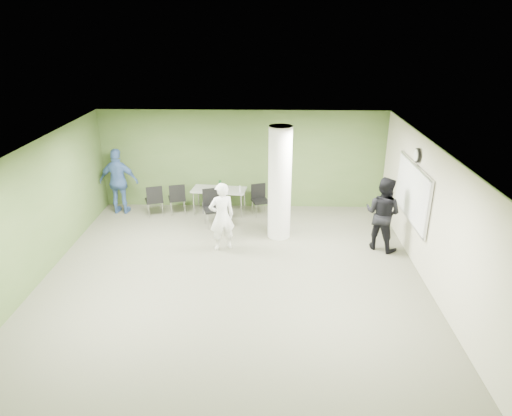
{
  "coord_description": "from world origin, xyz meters",
  "views": [
    {
      "loc": [
        0.72,
        -8.4,
        5.04
      ],
      "look_at": [
        0.46,
        1.0,
        1.16
      ],
      "focal_mm": 32.0,
      "sensor_mm": 36.0,
      "label": 1
    }
  ],
  "objects_px": {
    "folding_table": "(219,191)",
    "chair_back_left": "(154,198)",
    "woman_white": "(222,217)",
    "man_blue": "(119,181)",
    "man_black": "(383,214)"
  },
  "relations": [
    {
      "from": "chair_back_left",
      "to": "woman_white",
      "type": "bearing_deg",
      "value": 116.06
    },
    {
      "from": "woman_white",
      "to": "man_blue",
      "type": "height_order",
      "value": "man_blue"
    },
    {
      "from": "man_blue",
      "to": "woman_white",
      "type": "bearing_deg",
      "value": 148.7
    },
    {
      "from": "folding_table",
      "to": "man_blue",
      "type": "bearing_deg",
      "value": -172.14
    },
    {
      "from": "folding_table",
      "to": "woman_white",
      "type": "distance_m",
      "value": 2.21
    },
    {
      "from": "folding_table",
      "to": "chair_back_left",
      "type": "xyz_separation_m",
      "value": [
        -1.76,
        -0.3,
        -0.13
      ]
    },
    {
      "from": "chair_back_left",
      "to": "man_black",
      "type": "bearing_deg",
      "value": 141.95
    },
    {
      "from": "woman_white",
      "to": "man_black",
      "type": "height_order",
      "value": "man_black"
    },
    {
      "from": "folding_table",
      "to": "chair_back_left",
      "type": "relative_size",
      "value": 1.71
    },
    {
      "from": "man_black",
      "to": "chair_back_left",
      "type": "bearing_deg",
      "value": 20.22
    },
    {
      "from": "folding_table",
      "to": "man_blue",
      "type": "height_order",
      "value": "man_blue"
    },
    {
      "from": "chair_back_left",
      "to": "man_black",
      "type": "relative_size",
      "value": 0.51
    },
    {
      "from": "woman_white",
      "to": "man_black",
      "type": "distance_m",
      "value": 3.74
    },
    {
      "from": "folding_table",
      "to": "man_blue",
      "type": "distance_m",
      "value": 2.78
    },
    {
      "from": "man_blue",
      "to": "folding_table",
      "type": "bearing_deg",
      "value": -175.24
    }
  ]
}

